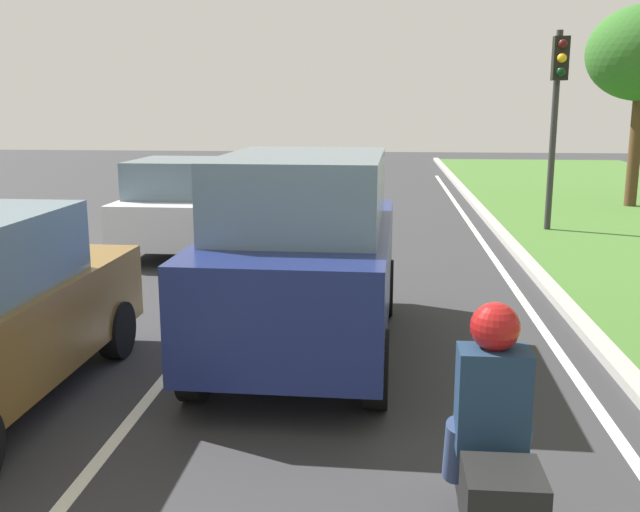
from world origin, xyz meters
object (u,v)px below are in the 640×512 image
car_suv_ahead (305,253)px  motorcycle (487,499)px  rider_person (492,396)px  traffic_light_near_right (557,95)px  car_hatchback_far (179,205)px

car_suv_ahead → motorcycle: size_ratio=2.39×
rider_person → traffic_light_near_right: traffic_light_near_right is taller
car_hatchback_far → traffic_light_near_right: 8.29m
car_suv_ahead → motorcycle: 4.36m
motorcycle → rider_person: 0.62m
motorcycle → rider_person: size_ratio=1.63×
car_hatchback_far → motorcycle: size_ratio=1.96×
car_suv_ahead → car_hatchback_far: (-3.06, 5.62, -0.28)m
car_hatchback_far → traffic_light_near_right: (7.58, 2.63, 2.11)m
car_hatchback_far → traffic_light_near_right: traffic_light_near_right is taller
car_hatchback_far → motorcycle: 10.70m
motorcycle → traffic_light_near_right: size_ratio=0.44×
rider_person → car_suv_ahead: bearing=110.9°
motorcycle → traffic_light_near_right: bearing=76.5°
car_suv_ahead → traffic_light_near_right: bearing=62.6°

